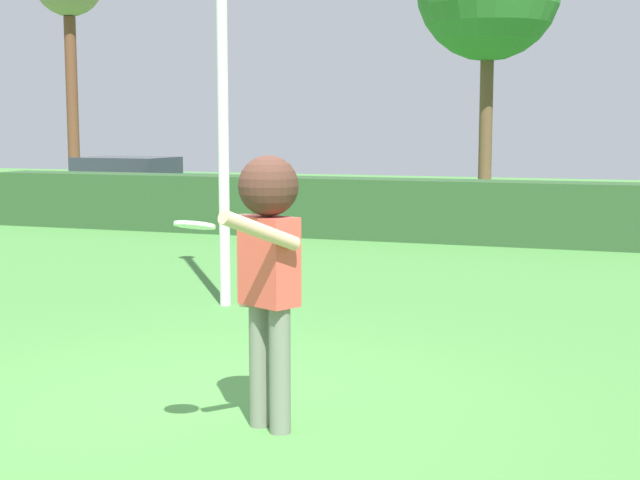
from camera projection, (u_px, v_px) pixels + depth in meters
ground_plane at (209, 409)px, 6.51m from camera, size 60.00×60.00×0.00m
person at (268, 249)px, 5.93m from camera, size 0.52×0.85×1.82m
frisbee at (195, 225)px, 5.41m from camera, size 0.25×0.25×0.08m
lamppost at (222, 13)px, 9.88m from camera, size 0.24×0.24×5.79m
hedge_row at (466, 211)px, 15.75m from camera, size 18.79×0.90×1.07m
parked_car_green at (127, 180)px, 22.00m from camera, size 4.24×1.90×1.25m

